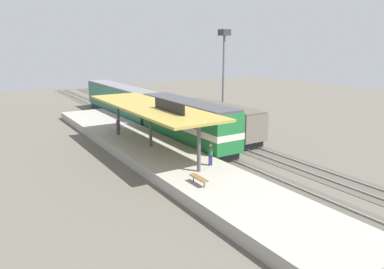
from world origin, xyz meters
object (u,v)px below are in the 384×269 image
platform_bench (199,178)px  freight_car (220,120)px  light_mast (224,58)px  person_walking (118,125)px  passenger_carriage_single (120,100)px  person_waiting (211,154)px  locomotive (187,122)px

platform_bench → freight_car: 15.98m
light_mast → person_walking: 14.82m
platform_bench → person_walking: size_ratio=0.99×
passenger_carriage_single → freight_car: size_ratio=1.67×
freight_car → person_walking: freight_car is taller
passenger_carriage_single → light_mast: size_ratio=1.71×
passenger_carriage_single → light_mast: 16.91m
light_mast → person_waiting: 18.09m
passenger_carriage_single → light_mast: bearing=-60.4°
person_waiting → platform_bench: bearing=-136.5°
platform_bench → person_waiting: person_waiting is taller
freight_car → light_mast: size_ratio=1.03×
locomotive → passenger_carriage_single: locomotive is taller
light_mast → person_walking: bearing=178.3°
locomotive → light_mast: size_ratio=1.23×
freight_car → person_waiting: size_ratio=7.02×
freight_car → locomotive: bearing=-172.4°
freight_car → person_walking: (-10.09, 4.07, -0.12)m
freight_car → light_mast: bearing=49.0°
freight_car → person_waiting: bearing=-130.0°
light_mast → passenger_carriage_single: bearing=119.6°
light_mast → person_waiting: (-10.90, -12.87, -6.54)m
person_waiting → freight_car: bearing=50.0°
passenger_carriage_single → freight_car: 17.99m
passenger_carriage_single → person_walking: size_ratio=11.70×
locomotive → freight_car: 4.66m
person_waiting → passenger_carriage_single: bearing=83.4°
platform_bench → person_walking: 16.03m
person_waiting → locomotive: bearing=70.1°
platform_bench → light_mast: (13.80, 15.62, 7.05)m
light_mast → platform_bench: bearing=-131.5°
locomotive → light_mast: 10.73m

